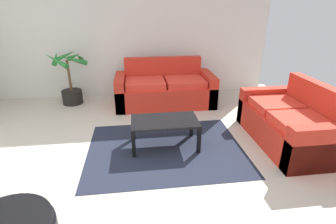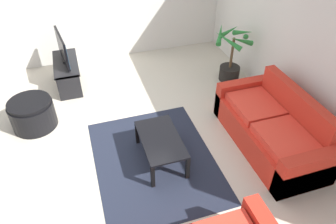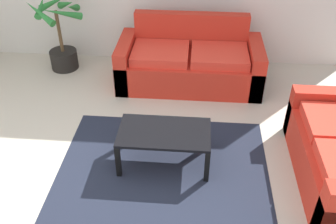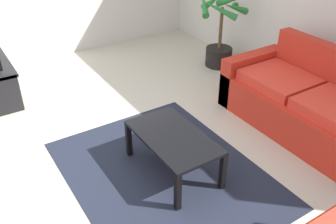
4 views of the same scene
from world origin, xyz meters
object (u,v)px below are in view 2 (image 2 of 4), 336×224
couch_main (272,129)px  coffee_table (161,141)px  ottoman (33,114)px  tv_stand (67,70)px  tv (62,48)px  potted_palm (231,60)px

couch_main → coffee_table: bearing=-96.8°
ottoman → tv_stand: bearing=150.7°
couch_main → coffee_table: (-0.20, -1.68, 0.06)m
tv → tv_stand: bearing=-82.3°
tv_stand → ottoman: size_ratio=1.55×
coffee_table → potted_palm: size_ratio=0.86×
tv → coffee_table: size_ratio=0.96×
couch_main → tv: bearing=-133.8°
tv → coffee_table: (2.50, 1.14, -0.43)m
couch_main → tv_stand: couch_main is taller
ottoman → tv: bearing=150.6°
tv → ottoman: size_ratio=1.29×
tv → potted_palm: (0.81, 3.08, -0.33)m
couch_main → ottoman: size_ratio=2.77×
tv_stand → coffee_table: bearing=24.5°
tv → coffee_table: 2.78m
tv → potted_palm: size_ratio=0.83×
tv_stand → potted_palm: bearing=75.3°
tv → ottoman: bearing=-29.4°
coffee_table → ottoman: bearing=-127.8°
potted_palm → tv: bearing=-104.8°
tv → ottoman: tv is taller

